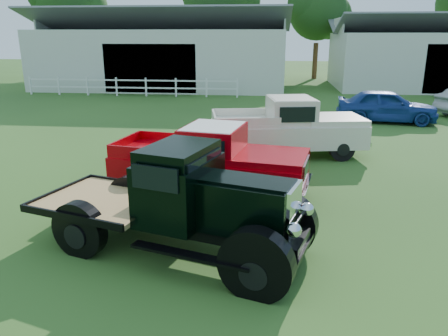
# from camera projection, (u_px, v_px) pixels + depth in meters

# --- Properties ---
(ground) EXTENTS (120.00, 120.00, 0.00)m
(ground) POSITION_uv_depth(u_px,v_px,m) (208.00, 233.00, 9.03)
(ground) COLOR #2A4B1B
(shed_left) EXTENTS (18.80, 10.20, 5.60)m
(shed_left) POSITION_uv_depth(u_px,v_px,m) (166.00, 49.00, 33.62)
(shed_left) COLOR beige
(shed_left) RESTS_ON ground
(shed_right) EXTENTS (16.80, 9.20, 5.20)m
(shed_right) POSITION_uv_depth(u_px,v_px,m) (446.00, 52.00, 32.45)
(shed_right) COLOR beige
(shed_right) RESTS_ON ground
(fence_rail) EXTENTS (14.20, 0.16, 1.20)m
(fence_rail) POSITION_uv_depth(u_px,v_px,m) (131.00, 87.00, 28.68)
(fence_rail) COLOR white
(fence_rail) RESTS_ON ground
(tree_a) EXTENTS (6.30, 6.30, 10.50)m
(tree_a) POSITION_uv_depth(u_px,v_px,m) (67.00, 19.00, 40.69)
(tree_a) COLOR #203214
(tree_a) RESTS_ON ground
(tree_b) EXTENTS (6.90, 6.90, 11.50)m
(tree_b) POSITION_uv_depth(u_px,v_px,m) (217.00, 13.00, 40.04)
(tree_b) COLOR #203214
(tree_b) RESTS_ON ground
(tree_c) EXTENTS (5.40, 5.40, 9.00)m
(tree_c) POSITION_uv_depth(u_px,v_px,m) (317.00, 27.00, 38.53)
(tree_c) COLOR #203214
(tree_c) RESTS_ON ground
(vintage_flatbed) EXTENTS (5.62, 3.50, 2.08)m
(vintage_flatbed) POSITION_uv_depth(u_px,v_px,m) (175.00, 200.00, 7.99)
(vintage_flatbed) COLOR black
(vintage_flatbed) RESTS_ON ground
(red_pickup) EXTENTS (5.25, 2.76, 1.82)m
(red_pickup) POSITION_uv_depth(u_px,v_px,m) (210.00, 160.00, 10.94)
(red_pickup) COLOR #B1020A
(red_pickup) RESTS_ON ground
(white_pickup) EXTENTS (5.48, 2.94, 1.91)m
(white_pickup) POSITION_uv_depth(u_px,v_px,m) (287.00, 127.00, 14.56)
(white_pickup) COLOR beige
(white_pickup) RESTS_ON ground
(misc_car_blue) EXTENTS (4.66, 2.39, 1.52)m
(misc_car_blue) POSITION_uv_depth(u_px,v_px,m) (387.00, 106.00, 20.13)
(misc_car_blue) COLOR navy
(misc_car_blue) RESTS_ON ground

